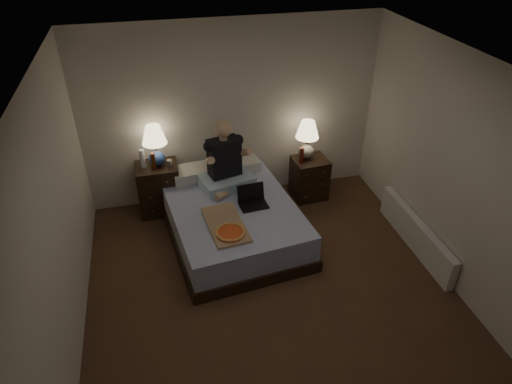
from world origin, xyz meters
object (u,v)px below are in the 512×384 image
object	(u,v)px
nightstand_left	(159,188)
bed	(232,220)
radiator	(415,234)
beer_bottle_left	(153,161)
lamp_left	(155,146)
water_bottle	(142,158)
person	(226,156)
nightstand_right	(309,178)
beer_bottle_right	(301,155)
pizza_box	(230,233)
soda_can	(170,163)
laptop	(254,198)
lamp_right	(307,140)

from	to	relation	value
nightstand_left	bed	bearing A→B (deg)	-43.61
radiator	beer_bottle_left	bearing A→B (deg)	154.24
lamp_left	beer_bottle_left	xyz separation A→B (m)	(-0.05, -0.10, -0.17)
bed	water_bottle	size ratio (longest dim) A/B	7.91
person	radiator	bearing A→B (deg)	-42.15
person	nightstand_right	bearing A→B (deg)	-2.40
nightstand_right	beer_bottle_right	world-z (taller)	beer_bottle_right
nightstand_left	beer_bottle_left	world-z (taller)	beer_bottle_left
nightstand_left	beer_bottle_left	xyz separation A→B (m)	(-0.02, -0.10, 0.47)
nightstand_left	pizza_box	size ratio (longest dim) A/B	0.94
water_bottle	radiator	distance (m)	3.60
beer_bottle_left	soda_can	bearing A→B (deg)	2.33
soda_can	nightstand_right	bearing A→B (deg)	-2.10
beer_bottle_left	beer_bottle_right	bearing A→B (deg)	-3.38
person	laptop	xyz separation A→B (m)	(0.24, -0.51, -0.35)
beer_bottle_left	beer_bottle_right	size ratio (longest dim) A/B	1.00
bed	beer_bottle_right	bearing A→B (deg)	21.95
nightstand_left	person	xyz separation A→B (m)	(0.87, -0.41, 0.60)
water_bottle	beer_bottle_right	world-z (taller)	water_bottle
lamp_right	laptop	size ratio (longest dim) A/B	1.65
nightstand_right	radiator	size ratio (longest dim) A/B	0.38
pizza_box	soda_can	bearing A→B (deg)	105.85
lamp_left	nightstand_right	bearing A→B (deg)	-4.43
soda_can	lamp_right	bearing A→B (deg)	-0.19
water_bottle	laptop	world-z (taller)	water_bottle
beer_bottle_left	radiator	size ratio (longest dim) A/B	0.14
person	pizza_box	distance (m)	1.11
nightstand_left	lamp_left	xyz separation A→B (m)	(0.03, 0.00, 0.64)
lamp_right	water_bottle	bearing A→B (deg)	177.83
water_bottle	person	size ratio (longest dim) A/B	0.27
water_bottle	soda_can	size ratio (longest dim) A/B	2.50
bed	water_bottle	bearing A→B (deg)	134.94
lamp_right	beer_bottle_left	world-z (taller)	lamp_right
lamp_left	laptop	world-z (taller)	lamp_left
beer_bottle_right	laptop	size ratio (longest dim) A/B	0.68
bed	lamp_right	world-z (taller)	lamp_right
beer_bottle_right	radiator	distance (m)	1.80
nightstand_right	water_bottle	xyz separation A→B (m)	(-2.27, 0.15, 0.53)
water_bottle	pizza_box	size ratio (longest dim) A/B	0.33
bed	beer_bottle_left	distance (m)	1.28
person	nightstand_left	bearing A→B (deg)	140.81
soda_can	lamp_left	bearing A→B (deg)	149.45
lamp_right	person	bearing A→B (deg)	-165.11
person	laptop	size ratio (longest dim) A/B	2.74
pizza_box	radiator	size ratio (longest dim) A/B	0.47
beer_bottle_right	radiator	world-z (taller)	beer_bottle_right
nightstand_right	soda_can	xyz separation A→B (m)	(-1.94, 0.07, 0.46)
beer_bottle_left	laptop	distance (m)	1.42
bed	soda_can	xyz separation A→B (m)	(-0.68, 0.73, 0.52)
bed	lamp_left	size ratio (longest dim) A/B	3.53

